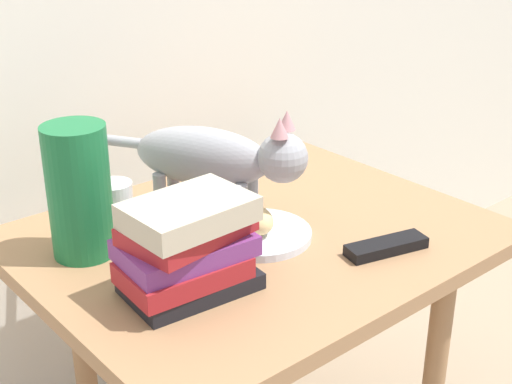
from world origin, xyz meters
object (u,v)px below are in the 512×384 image
(side_table, at_px, (256,266))
(plate, at_px, (258,234))
(cat, at_px, (218,158))
(green_vase, at_px, (79,192))
(candle_jar, at_px, (115,206))
(bread_roll, at_px, (255,220))
(book_stack, at_px, (187,247))
(tv_remote, at_px, (386,246))

(side_table, distance_m, plate, 0.08)
(plate, bearing_deg, cat, 102.52)
(plate, relative_size, green_vase, 0.83)
(candle_jar, bearing_deg, green_vase, -147.31)
(side_table, bearing_deg, bread_roll, -132.62)
(bread_roll, height_order, green_vase, green_vase)
(side_table, bearing_deg, plate, -119.42)
(cat, relative_size, book_stack, 1.92)
(plate, bearing_deg, candle_jar, 128.50)
(green_vase, xyz_separation_m, candle_jar, (0.10, 0.06, -0.08))
(plate, height_order, cat, cat)
(side_table, distance_m, green_vase, 0.36)
(bread_roll, distance_m, green_vase, 0.31)
(side_table, distance_m, candle_jar, 0.29)
(green_vase, bearing_deg, cat, -13.75)
(plate, height_order, book_stack, book_stack)
(tv_remote, bearing_deg, cat, 134.24)
(bread_roll, relative_size, green_vase, 0.34)
(book_stack, bearing_deg, bread_roll, 19.18)
(candle_jar, height_order, tv_remote, candle_jar)
(plate, bearing_deg, bread_roll, -167.48)
(plate, xyz_separation_m, candle_jar, (-0.17, 0.21, 0.03))
(side_table, height_order, tv_remote, tv_remote)
(bread_roll, bearing_deg, book_stack, -160.82)
(plate, bearing_deg, green_vase, 150.53)
(tv_remote, bearing_deg, green_vase, 154.96)
(plate, height_order, bread_roll, bread_roll)
(cat, height_order, book_stack, cat)
(side_table, distance_m, book_stack, 0.28)
(bread_roll, bearing_deg, tv_remote, -51.68)
(green_vase, height_order, candle_jar, green_vase)
(side_table, bearing_deg, tv_remote, -58.96)
(candle_jar, bearing_deg, cat, -39.40)
(cat, height_order, tv_remote, cat)
(side_table, xyz_separation_m, bread_roll, (-0.02, -0.02, 0.11))
(cat, xyz_separation_m, candle_jar, (-0.15, 0.12, -0.09))
(green_vase, distance_m, candle_jar, 0.14)
(book_stack, bearing_deg, candle_jar, 83.08)
(book_stack, distance_m, candle_jar, 0.29)
(plate, xyz_separation_m, green_vase, (-0.27, 0.15, 0.11))
(cat, bearing_deg, book_stack, -138.94)
(cat, height_order, candle_jar, cat)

